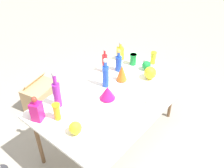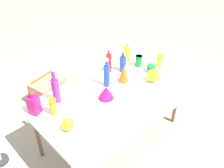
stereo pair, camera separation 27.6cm
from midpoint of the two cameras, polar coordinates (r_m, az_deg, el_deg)
name	(u,v)px [view 2 (the right image)]	position (r m, az deg, el deg)	size (l,w,h in m)	color
ground_plane	(112,137)	(3.34, 2.41, -12.04)	(40.00, 40.00, 0.00)	#A0998C
display_table	(114,97)	(2.84, 3.28, -3.01)	(1.83, 0.96, 0.76)	white
tall_bottle_0	(56,88)	(2.62, -9.87, -1.13)	(0.08, 0.08, 0.42)	purple
tall_bottle_1	(107,74)	(2.81, 1.59, 2.15)	(0.07, 0.07, 0.37)	blue
tall_bottle_2	(109,63)	(3.07, 1.85, 4.83)	(0.06, 0.06, 0.33)	red
tall_bottle_3	(123,63)	(3.10, 5.07, 4.75)	(0.08, 0.08, 0.30)	blue
square_decanter_0	(34,104)	(2.55, -14.51, -4.57)	(0.13, 0.13, 0.28)	#C61972
square_decanter_1	(127,53)	(3.35, 5.78, 6.97)	(0.11, 0.11, 0.27)	yellow
slender_vase_0	(53,106)	(2.51, -10.31, -5.19)	(0.08, 0.08, 0.18)	orange
slender_vase_1	(139,61)	(3.25, 8.56, 5.25)	(0.10, 0.10, 0.15)	#198C38
slender_vase_2	(159,60)	(3.28, 13.19, 5.22)	(0.08, 0.08, 0.17)	yellow
fluted_vase_0	(124,73)	(2.92, 5.46, 2.34)	(0.13, 0.13, 0.21)	orange
fluted_vase_1	(106,92)	(2.67, 1.58, -1.98)	(0.17, 0.17, 0.15)	#C61972
round_bowl_0	(68,124)	(2.35, -6.76, -9.30)	(0.12, 0.12, 0.13)	yellow
round_bowl_1	(153,76)	(2.99, 12.01, 1.79)	(0.15, 0.15, 0.16)	yellow
round_bowl_2	(151,68)	(3.16, 11.42, 3.55)	(0.11, 0.11, 0.12)	#198C38
price_tag_left	(94,137)	(2.29, -0.53, -12.20)	(0.05, 0.01, 0.05)	white
price_tag_center	(145,104)	(2.66, 10.50, -4.63)	(0.06, 0.01, 0.04)	white
price_tag_right	(114,124)	(2.42, 3.71, -9.16)	(0.05, 0.01, 0.03)	white
cardboard_box_behind_left	(49,91)	(3.83, -12.30, -1.68)	(0.53, 0.43, 0.46)	tan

